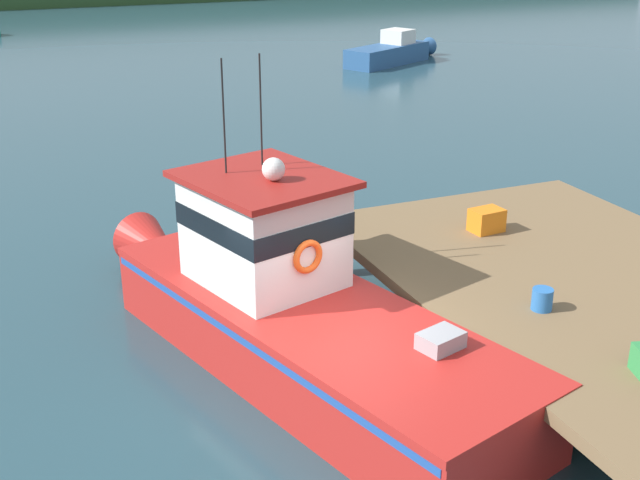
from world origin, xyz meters
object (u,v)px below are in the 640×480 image
(main_fishing_boat, at_px, (289,304))
(crate_stack_mid_dock, at_px, (487,220))
(moored_boat_mid_harbor, at_px, (393,52))
(bait_bucket, at_px, (542,299))

(main_fishing_boat, distance_m, crate_stack_mid_dock, 4.60)
(main_fishing_boat, relative_size, moored_boat_mid_harbor, 1.65)
(moored_boat_mid_harbor, bearing_deg, main_fishing_boat, -120.86)
(crate_stack_mid_dock, distance_m, moored_boat_mid_harbor, 25.92)
(crate_stack_mid_dock, distance_m, bait_bucket, 3.33)
(main_fishing_boat, relative_size, crate_stack_mid_dock, 16.53)
(main_fishing_boat, height_order, crate_stack_mid_dock, main_fishing_boat)
(crate_stack_mid_dock, xyz_separation_m, bait_bucket, (-1.08, -3.15, -0.05))
(bait_bucket, distance_m, moored_boat_mid_harbor, 29.24)
(main_fishing_boat, height_order, moored_boat_mid_harbor, main_fishing_boat)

